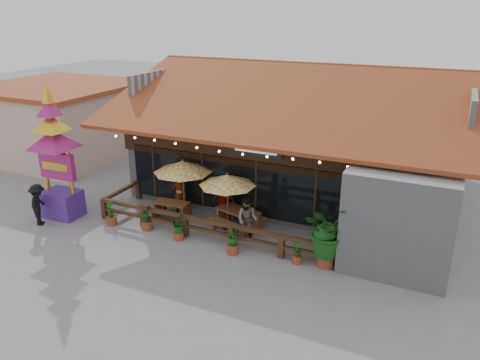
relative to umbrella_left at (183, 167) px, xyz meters
The scene contains 19 objects.
ground 4.27m from the umbrella_left, 16.69° to the right, with size 100.00×100.00×0.00m, color gray.
restaurant_building 6.70m from the umbrella_left, 56.24° to the left, with size 15.50×14.73×6.09m.
patio_railing 2.44m from the umbrella_left, 47.12° to the right, with size 10.00×2.60×0.92m.
neighbor_building 12.56m from the umbrella_left, 156.73° to the left, with size 8.40×8.40×4.22m.
umbrella_left is the anchor object (origin of this frame).
umbrella_right 2.21m from the umbrella_left, ahead, with size 2.94×2.94×2.42m.
picnic_table_left 1.88m from the umbrella_left, 149.81° to the right, with size 1.59×1.40×0.72m.
picnic_table_right 3.08m from the umbrella_left, ahead, with size 2.12×1.95×0.85m.
thai_sign_tower 5.35m from the umbrella_left, 156.63° to the right, with size 2.35×2.35×6.20m.
tropical_plant 6.78m from the umbrella_left, 12.18° to the right, with size 2.07×2.16×2.33m.
diner_a 1.51m from the umbrella_left, 144.16° to the left, with size 0.63×0.41×1.72m, color #382212.
diner_b 3.64m from the umbrella_left, 12.89° to the right, with size 0.84×0.65×1.73m, color #382212.
diner_c 2.25m from the umbrella_left, 11.01° to the left, with size 1.03×0.43×1.76m, color #382212.
pedestrian 6.11m from the umbrella_left, 148.43° to the right, with size 1.14×0.66×1.77m, color black.
planter_a 3.56m from the umbrella_left, 140.95° to the right, with size 0.43×0.43×1.06m.
planter_b 2.56m from the umbrella_left, 114.65° to the right, with size 0.45×0.50×1.10m.
planter_c 2.69m from the umbrella_left, 65.48° to the right, with size 0.79×0.79×0.98m.
planter_d 4.19m from the umbrella_left, 31.45° to the right, with size 0.53×0.53×1.10m.
planter_e 6.15m from the umbrella_left, 16.57° to the right, with size 0.37×0.35×0.86m.
Camera 1 is at (6.37, -14.60, 8.53)m, focal length 35.00 mm.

